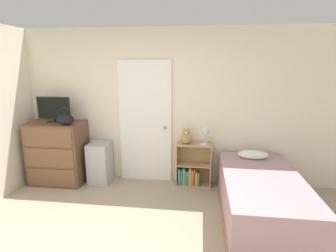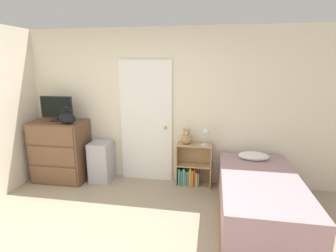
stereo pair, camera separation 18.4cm
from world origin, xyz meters
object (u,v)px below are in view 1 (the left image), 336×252
(bookshelf, at_px, (191,169))
(tv, at_px, (54,109))
(handbag, at_px, (65,119))
(dresser, at_px, (58,152))
(teddy_bear, at_px, (186,137))
(bed, at_px, (261,196))
(storage_bin, at_px, (100,162))
(desk_lamp, at_px, (206,133))

(bookshelf, bearing_deg, tv, -176.61)
(handbag, bearing_deg, bookshelf, 9.64)
(handbag, bearing_deg, tv, 145.96)
(dresser, distance_m, handbag, 0.70)
(teddy_bear, bearing_deg, bed, -38.70)
(storage_bin, bearing_deg, tv, -175.26)
(tv, bearing_deg, teddy_bear, 3.48)
(bookshelf, bearing_deg, teddy_bear, -178.67)
(tv, relative_size, storage_bin, 0.82)
(tv, relative_size, handbag, 1.95)
(handbag, bearing_deg, desk_lamp, 7.65)
(tv, height_order, bed, tv)
(handbag, bearing_deg, teddy_bear, 10.04)
(teddy_bear, height_order, bed, teddy_bear)
(tv, xyz_separation_m, bed, (3.21, -0.70, -0.97))
(tv, height_order, storage_bin, tv)
(bookshelf, distance_m, desk_lamp, 0.69)
(teddy_bear, bearing_deg, dresser, -175.89)
(teddy_bear, bearing_deg, storage_bin, -177.14)
(bookshelf, height_order, teddy_bear, teddy_bear)
(dresser, bearing_deg, bookshelf, 4.00)
(bookshelf, relative_size, teddy_bear, 2.76)
(dresser, height_order, handbag, handbag)
(storage_bin, bearing_deg, bookshelf, 2.77)
(storage_bin, xyz_separation_m, desk_lamp, (1.76, 0.03, 0.58))
(dresser, height_order, tv, tv)
(tv, height_order, desk_lamp, tv)
(tv, xyz_separation_m, bookshelf, (2.26, 0.13, -1.00))
(tv, xyz_separation_m, storage_bin, (0.71, 0.06, -0.92))
(dresser, bearing_deg, storage_bin, 6.72)
(tv, bearing_deg, desk_lamp, 2.15)
(tv, bearing_deg, bookshelf, 3.39)
(handbag, relative_size, bed, 0.15)
(tv, height_order, teddy_bear, tv)
(handbag, distance_m, teddy_bear, 1.93)
(bed, bearing_deg, storage_bin, 163.09)
(dresser, height_order, storage_bin, dresser)
(dresser, height_order, teddy_bear, dresser)
(handbag, xyz_separation_m, desk_lamp, (2.18, 0.29, -0.22))
(desk_lamp, bearing_deg, dresser, -177.30)
(dresser, xyz_separation_m, desk_lamp, (2.46, 0.12, 0.40))
(teddy_bear, bearing_deg, desk_lamp, -7.24)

